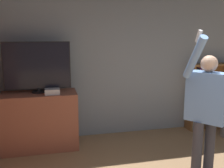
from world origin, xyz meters
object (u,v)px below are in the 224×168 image
at_px(television, 37,67).
at_px(bookshelf, 205,98).
at_px(game_console, 52,91).
at_px(person, 206,107).

height_order(television, bookshelf, television).
height_order(game_console, person, person).
relative_size(game_console, person, 0.12).
bearing_deg(person, bookshelf, 109.54).
distance_m(game_console, person, 2.39).
xyz_separation_m(game_console, bookshelf, (3.06, 0.36, -0.38)).
xyz_separation_m(television, game_console, (0.22, -0.17, -0.39)).
height_order(television, game_console, television).
bearing_deg(person, game_console, -165.70).
distance_m(television, person, 2.70).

